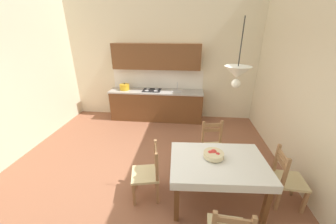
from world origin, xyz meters
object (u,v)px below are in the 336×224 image
object	(u,v)px
dining_chair_kitchen_side	(213,147)
dining_chair_window_side	(287,179)
kitchen_cabinetry	(156,92)
dining_table	(218,168)
pendant_lamp	(237,73)
dining_chair_tv_side	(148,173)
fruit_bowl	(214,154)

from	to	relation	value
dining_chair_kitchen_side	dining_chair_window_side	bearing A→B (deg)	-37.86
kitchen_cabinetry	dining_table	bearing A→B (deg)	-65.08
dining_chair_window_side	pendant_lamp	bearing A→B (deg)	-175.47
dining_chair_window_side	dining_chair_tv_side	bearing A→B (deg)	-177.69
fruit_bowl	pendant_lamp	bearing A→B (deg)	-24.33
dining_chair_kitchen_side	pendant_lamp	bearing A→B (deg)	-86.58
pendant_lamp	dining_chair_window_side	bearing A→B (deg)	4.53
pendant_lamp	kitchen_cabinetry	bearing A→B (deg)	116.27
dining_table	kitchen_cabinetry	bearing A→B (deg)	114.92
dining_chair_kitchen_side	pendant_lamp	distance (m)	1.82
dining_chair_tv_side	fruit_bowl	size ratio (longest dim) A/B	3.10
dining_chair_tv_side	dining_chair_kitchen_side	bearing A→B (deg)	38.28
dining_table	pendant_lamp	bearing A→B (deg)	-5.51
fruit_bowl	dining_chair_kitchen_side	bearing A→B (deg)	82.03
dining_chair_window_side	pendant_lamp	xyz separation A→B (m)	(-0.96, -0.08, 1.61)
fruit_bowl	pendant_lamp	xyz separation A→B (m)	(0.16, -0.07, 1.24)
dining_chair_kitchen_side	fruit_bowl	world-z (taller)	dining_chair_kitchen_side
kitchen_cabinetry	dining_table	xyz separation A→B (m)	(1.41, -3.04, -0.23)
kitchen_cabinetry	pendant_lamp	bearing A→B (deg)	-63.73
dining_chair_window_side	kitchen_cabinetry	bearing A→B (deg)	129.69
dining_chair_window_side	pendant_lamp	world-z (taller)	pendant_lamp
dining_chair_window_side	dining_chair_kitchen_side	world-z (taller)	same
dining_chair_tv_side	dining_chair_kitchen_side	xyz separation A→B (m)	(1.11, 0.87, 0.00)
dining_chair_tv_side	pendant_lamp	bearing A→B (deg)	0.45
kitchen_cabinetry	pendant_lamp	distance (m)	3.60
pendant_lamp	dining_chair_kitchen_side	bearing A→B (deg)	93.42
dining_chair_tv_side	kitchen_cabinetry	bearing A→B (deg)	96.45
dining_chair_tv_side	fruit_bowl	world-z (taller)	dining_chair_tv_side
dining_table	dining_chair_tv_side	distance (m)	1.08
dining_chair_kitchen_side	pendant_lamp	xyz separation A→B (m)	(0.05, -0.86, 1.61)
dining_table	dining_chair_window_side	world-z (taller)	dining_chair_window_side
kitchen_cabinetry	dining_chair_window_side	world-z (taller)	kitchen_cabinetry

